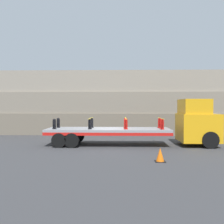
% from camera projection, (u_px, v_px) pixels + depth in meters
% --- Properties ---
extents(ground_plane, '(120.00, 120.00, 0.00)m').
position_uv_depth(ground_plane, '(108.00, 145.00, 17.39)').
color(ground_plane, '#38383A').
extents(rock_cliff, '(60.00, 3.30, 6.06)m').
position_uv_depth(rock_cliff, '(112.00, 103.00, 24.50)').
color(rock_cliff, '#706656').
rests_on(rock_cliff, ground_plane).
extents(truck_cab, '(2.53, 2.67, 3.20)m').
position_uv_depth(truck_cab, '(198.00, 123.00, 17.16)').
color(truck_cab, orange).
rests_on(truck_cab, ground_plane).
extents(flatbed_trailer, '(8.49, 2.59, 1.16)m').
position_uv_depth(flatbed_trailer, '(99.00, 132.00, 17.39)').
color(flatbed_trailer, gray).
rests_on(flatbed_trailer, ground_plane).
extents(fire_hydrant_black_near_0, '(0.29, 0.50, 0.71)m').
position_uv_depth(fire_hydrant_black_near_0, '(54.00, 124.00, 16.92)').
color(fire_hydrant_black_near_0, black).
rests_on(fire_hydrant_black_near_0, flatbed_trailer).
extents(fire_hydrant_black_far_0, '(0.29, 0.50, 0.71)m').
position_uv_depth(fire_hydrant_black_far_0, '(58.00, 123.00, 18.01)').
color(fire_hydrant_black_far_0, black).
rests_on(fire_hydrant_black_far_0, flatbed_trailer).
extents(fire_hydrant_black_near_1, '(0.29, 0.50, 0.71)m').
position_uv_depth(fire_hydrant_black_near_1, '(90.00, 124.00, 16.84)').
color(fire_hydrant_black_near_1, black).
rests_on(fire_hydrant_black_near_1, flatbed_trailer).
extents(fire_hydrant_black_far_1, '(0.29, 0.50, 0.71)m').
position_uv_depth(fire_hydrant_black_far_1, '(92.00, 123.00, 17.94)').
color(fire_hydrant_black_far_1, black).
rests_on(fire_hydrant_black_far_1, flatbed_trailer).
extents(fire_hydrant_red_near_2, '(0.29, 0.50, 0.71)m').
position_uv_depth(fire_hydrant_red_near_2, '(126.00, 124.00, 16.77)').
color(fire_hydrant_red_near_2, red).
rests_on(fire_hydrant_red_near_2, flatbed_trailer).
extents(fire_hydrant_red_far_2, '(0.29, 0.50, 0.71)m').
position_uv_depth(fire_hydrant_red_far_2, '(125.00, 123.00, 17.86)').
color(fire_hydrant_red_far_2, red).
rests_on(fire_hydrant_red_far_2, flatbed_trailer).
extents(fire_hydrant_red_near_3, '(0.29, 0.50, 0.71)m').
position_uv_depth(fire_hydrant_red_near_3, '(162.00, 124.00, 16.69)').
color(fire_hydrant_red_near_3, red).
rests_on(fire_hydrant_red_near_3, flatbed_trailer).
extents(fire_hydrant_red_far_3, '(0.29, 0.50, 0.71)m').
position_uv_depth(fire_hydrant_red_far_3, '(160.00, 123.00, 17.79)').
color(fire_hydrant_red_far_3, red).
rests_on(fire_hydrant_red_far_3, flatbed_trailer).
extents(cargo_strap_rear, '(0.05, 2.69, 0.01)m').
position_uv_depth(cargo_strap_rear, '(91.00, 118.00, 17.38)').
color(cargo_strap_rear, yellow).
rests_on(cargo_strap_rear, fire_hydrant_black_near_1).
extents(cargo_strap_middle, '(0.05, 2.69, 0.01)m').
position_uv_depth(cargo_strap_middle, '(126.00, 118.00, 17.31)').
color(cargo_strap_middle, yellow).
rests_on(cargo_strap_middle, fire_hydrant_red_near_2).
extents(cargo_strap_front, '(0.05, 2.69, 0.01)m').
position_uv_depth(cargo_strap_front, '(161.00, 118.00, 17.23)').
color(cargo_strap_front, yellow).
rests_on(cargo_strap_front, fire_hydrant_red_near_3).
extents(traffic_cone, '(0.51, 0.51, 0.69)m').
position_uv_depth(traffic_cone, '(160.00, 155.00, 12.25)').
color(traffic_cone, black).
rests_on(traffic_cone, ground_plane).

